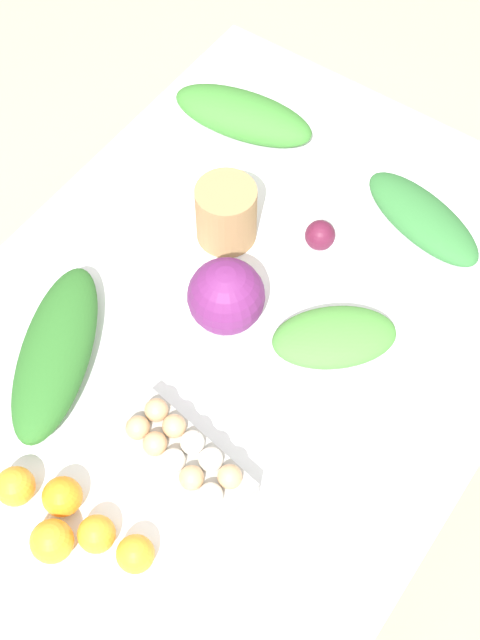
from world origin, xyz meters
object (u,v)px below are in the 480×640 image
object	(u,v)px
egg_carton	(184,458)
orange_3	(135,554)
orange_1	(97,534)
paper_bag	(226,213)
orange_2	(50,540)
orange_0	(62,497)
greens_bunch_chard	(423,218)
cabbage_purple	(226,296)
greens_bunch_kale	(56,352)
greens_bunch_dandelion	(243,115)
orange_4	(15,486)
greens_bunch_beet_tops	(334,337)
beet_root	(320,235)

from	to	relation	value
egg_carton	orange_3	world-z (taller)	egg_carton
orange_1	orange_3	world-z (taller)	same
paper_bag	orange_3	bearing A→B (deg)	23.23
orange_2	orange_0	bearing A→B (deg)	-153.83
egg_carton	orange_2	distance (m)	0.26
paper_bag	orange_0	bearing A→B (deg)	10.07
orange_0	orange_2	size ratio (longest dim) A/B	0.95
greens_bunch_chard	orange_1	xyz separation A→B (m)	(0.91, -0.12, 0.00)
orange_2	cabbage_purple	bearing A→B (deg)	-177.04
egg_carton	greens_bunch_kale	xyz separation A→B (m)	(-0.03, -0.33, -0.00)
paper_bag	cabbage_purple	bearing A→B (deg)	35.64
greens_bunch_dandelion	orange_1	distance (m)	1.00
orange_1	orange_4	distance (m)	0.17
paper_bag	greens_bunch_kale	bearing A→B (deg)	-10.78
cabbage_purple	orange_3	size ratio (longest dim) A/B	2.31
greens_bunch_beet_tops	orange_1	bearing A→B (deg)	-12.37
orange_0	orange_3	bearing A→B (deg)	88.09
orange_1	orange_2	size ratio (longest dim) A/B	0.88
greens_bunch_kale	orange_3	world-z (taller)	greens_bunch_kale
greens_bunch_beet_tops	greens_bunch_chard	bearing A→B (deg)	-179.65
greens_bunch_kale	orange_3	bearing A→B (deg)	59.37
cabbage_purple	paper_bag	bearing A→B (deg)	-144.36
cabbage_purple	greens_bunch_kale	xyz separation A→B (m)	(0.27, -0.20, -0.04)
egg_carton	orange_0	xyz separation A→B (m)	(0.17, -0.13, -0.01)
paper_bag	greens_bunch_chard	world-z (taller)	paper_bag
greens_bunch_chard	orange_4	xyz separation A→B (m)	(0.93, -0.29, 0.00)
orange_2	orange_3	world-z (taller)	orange_2
orange_1	orange_3	size ratio (longest dim) A/B	1.00
orange_3	egg_carton	bearing A→B (deg)	-169.14
greens_bunch_chard	orange_4	size ratio (longest dim) A/B	4.29
greens_bunch_chard	egg_carton	bearing A→B (deg)	-6.36
greens_bunch_dandelion	beet_root	world-z (taller)	greens_bunch_dandelion
greens_bunch_kale	orange_4	world-z (taller)	greens_bunch_kale
orange_2	orange_3	xyz separation A→B (m)	(-0.06, 0.13, -0.00)
greens_bunch_kale	orange_4	xyz separation A→B (m)	(0.24, 0.12, -0.00)
orange_2	orange_3	distance (m)	0.15
orange_2	orange_4	bearing A→B (deg)	-108.10
cabbage_purple	egg_carton	xyz separation A→B (m)	(0.30, 0.12, -0.03)
paper_bag	orange_1	xyz separation A→B (m)	(0.66, 0.20, -0.04)
greens_bunch_chard	orange_2	bearing A→B (deg)	-10.36
egg_carton	paper_bag	xyz separation A→B (m)	(-0.47, -0.25, 0.03)
egg_carton	greens_bunch_kale	world-z (taller)	egg_carton
egg_carton	paper_bag	distance (m)	0.53
beet_root	orange_2	size ratio (longest dim) A/B	0.85
orange_1	orange_0	bearing A→B (deg)	-100.40
egg_carton	beet_root	world-z (taller)	egg_carton
beet_root	orange_1	world-z (taller)	orange_1
cabbage_purple	orange_1	world-z (taller)	cabbage_purple
cabbage_purple	greens_bunch_dandelion	world-z (taller)	cabbage_purple
greens_bunch_dandelion	orange_1	xyz separation A→B (m)	(0.93, 0.35, -0.01)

